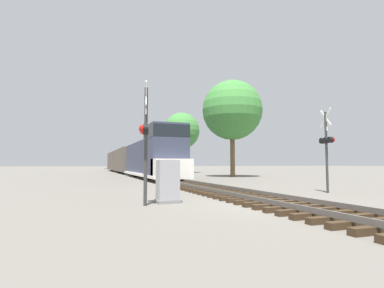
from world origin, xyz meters
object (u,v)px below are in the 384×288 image
at_px(crossing_signal_far, 327,143).
at_px(freight_train, 130,160).
at_px(relay_cabinet, 168,182).
at_px(tree_far_right, 232,110).
at_px(tree_mid_background, 182,131).
at_px(crossing_signal_near, 145,134).

bearing_deg(crossing_signal_far, freight_train, 20.84).
xyz_separation_m(crossing_signal_far, relay_cabinet, (-8.46, -0.99, -1.69)).
distance_m(tree_far_right, tree_mid_background, 16.89).
distance_m(relay_cabinet, tree_mid_background, 38.29).
xyz_separation_m(crossing_signal_far, tree_far_right, (4.13, 17.96, 4.97)).
bearing_deg(crossing_signal_far, relay_cabinet, 108.37).
xyz_separation_m(freight_train, crossing_signal_near, (-4.29, -33.36, 0.49)).
bearing_deg(relay_cabinet, tree_far_right, 56.39).
bearing_deg(crossing_signal_near, tree_far_right, 156.77).
distance_m(freight_train, tree_far_right, 17.60).
distance_m(crossing_signal_near, tree_far_right, 24.19).
height_order(freight_train, tree_mid_background, tree_mid_background).
height_order(crossing_signal_near, relay_cabinet, crossing_signal_near).
distance_m(crossing_signal_near, tree_mid_background, 38.81).
bearing_deg(crossing_signal_near, relay_cabinet, 127.98).
height_order(tree_far_right, tree_mid_background, tree_far_right).
bearing_deg(crossing_signal_near, tree_mid_background, 171.91).
height_order(relay_cabinet, tree_mid_background, tree_mid_background).
bearing_deg(relay_cabinet, crossing_signal_near, -153.68).
distance_m(freight_train, relay_cabinet, 33.08).
relative_size(crossing_signal_far, tree_mid_background, 0.42).
xyz_separation_m(freight_train, tree_mid_background, (8.75, 2.93, 4.87)).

